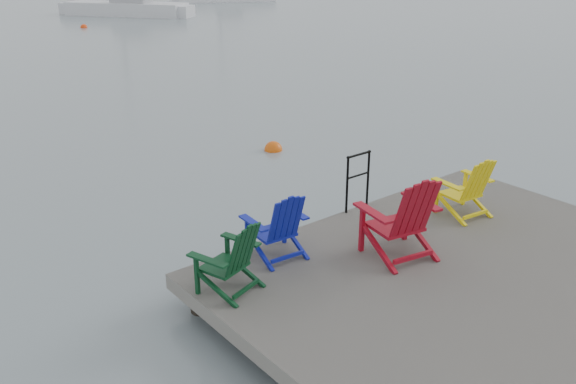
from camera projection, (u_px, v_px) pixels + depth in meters
ground at (478, 312)px, 7.63m from camera, size 400.00×400.00×0.00m
dock at (482, 288)px, 7.50m from camera, size 6.00×5.00×1.40m
handrail at (358, 176)px, 9.15m from camera, size 0.48×0.04×0.90m
chair_green at (231, 257)px, 6.99m from camera, size 0.84×0.80×0.89m
chair_blue at (278, 225)px, 7.75m from camera, size 0.78×0.72×0.92m
chair_red at (403, 216)px, 7.72m from camera, size 1.02×0.97×1.14m
chair_yellow at (468, 186)px, 8.96m from camera, size 0.80×0.75×0.93m
sailboat_near at (127, 10)px, 38.64m from camera, size 6.16×7.43×10.76m
buoy_a at (273, 150)px, 13.59m from camera, size 0.41×0.41×0.41m
buoy_c at (84, 28)px, 33.19m from camera, size 0.38×0.38×0.38m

